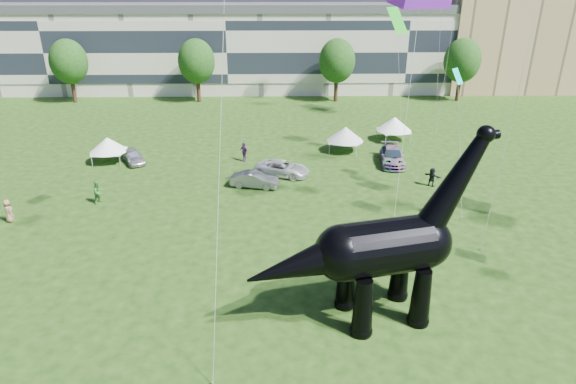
{
  "coord_description": "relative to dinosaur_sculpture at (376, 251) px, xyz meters",
  "views": [
    {
      "loc": [
        -0.39,
        -17.14,
        15.92
      ],
      "look_at": [
        0.11,
        8.0,
        5.0
      ],
      "focal_mm": 30.0,
      "sensor_mm": 36.0,
      "label": 1
    }
  ],
  "objects": [
    {
      "name": "gazebo_left",
      "position": [
        -21.11,
        24.05,
        -2.14
      ],
      "size": [
        3.65,
        3.65,
        2.46
      ],
      "rotation": [
        0.0,
        0.0,
        0.03
      ],
      "color": "white",
      "rests_on": "ground"
    },
    {
      "name": "tree_far_left",
      "position": [
        -34.32,
        49.79,
        2.42
      ],
      "size": [
        5.2,
        5.2,
        9.44
      ],
      "color": "#382314",
      "rests_on": "ground"
    },
    {
      "name": "car_white",
      "position": [
        -4.4,
        20.1,
        -3.19
      ],
      "size": [
        5.36,
        3.8,
        1.36
      ],
      "primitive_type": "imported",
      "rotation": [
        0.0,
        0.0,
        1.22
      ],
      "color": "silver",
      "rests_on": "ground"
    },
    {
      "name": "tree_far_right",
      "position": [
        21.68,
        49.79,
        2.42
      ],
      "size": [
        5.2,
        5.2,
        9.44
      ],
      "color": "#382314",
      "rests_on": "ground"
    },
    {
      "name": "terrace_row",
      "position": [
        -12.32,
        58.79,
        2.13
      ],
      "size": [
        78.0,
        11.0,
        12.0
      ],
      "primitive_type": "cube",
      "color": "beige",
      "rests_on": "ground"
    },
    {
      "name": "apartment_block",
      "position": [
        35.68,
        61.79,
        7.13
      ],
      "size": [
        28.0,
        18.0,
        22.0
      ],
      "primitive_type": "cube",
      "color": "tan",
      "rests_on": "ground"
    },
    {
      "name": "dinosaur_sculpture",
      "position": [
        0.0,
        0.0,
        0.0
      ],
      "size": [
        12.55,
        4.86,
        10.25
      ],
      "rotation": [
        0.0,
        0.0,
        0.24
      ],
      "color": "black",
      "rests_on": "ground"
    },
    {
      "name": "tree_mid_right",
      "position": [
        3.68,
        49.79,
        2.42
      ],
      "size": [
        5.2,
        5.2,
        9.44
      ],
      "color": "#382314",
      "rests_on": "ground"
    },
    {
      "name": "car_dark",
      "position": [
        6.14,
        22.97,
        -3.1
      ],
      "size": [
        2.77,
        5.5,
        1.53
      ],
      "primitive_type": "imported",
      "rotation": [
        0.0,
        0.0,
        -0.12
      ],
      "color": "#595960",
      "rests_on": "ground"
    },
    {
      "name": "ground",
      "position": [
        -4.32,
        -3.21,
        -3.87
      ],
      "size": [
        220.0,
        220.0,
        0.0
      ],
      "primitive_type": "plane",
      "color": "#16330C",
      "rests_on": "ground"
    },
    {
      "name": "car_silver",
      "position": [
        -18.77,
        23.76,
        -3.21
      ],
      "size": [
        3.31,
        4.16,
        1.33
      ],
      "primitive_type": "imported",
      "rotation": [
        0.0,
        0.0,
        0.52
      ],
      "color": "silver",
      "rests_on": "ground"
    },
    {
      "name": "car_grey",
      "position": [
        -6.79,
        17.43,
        -3.21
      ],
      "size": [
        4.24,
        2.21,
        1.33
      ],
      "primitive_type": "imported",
      "rotation": [
        0.0,
        0.0,
        1.36
      ],
      "color": "slate",
      "rests_on": "ground"
    },
    {
      "name": "gazebo_near",
      "position": [
        2.07,
        26.79,
        -2.04
      ],
      "size": [
        4.58,
        4.58,
        2.6
      ],
      "rotation": [
        0.0,
        0.0,
        -0.27
      ],
      "color": "silver",
      "rests_on": "ground"
    },
    {
      "name": "gazebo_far",
      "position": [
        7.9,
        30.41,
        -2.02
      ],
      "size": [
        4.31,
        4.31,
        2.64
      ],
      "rotation": [
        0.0,
        0.0,
        0.15
      ],
      "color": "white",
      "rests_on": "ground"
    },
    {
      "name": "tree_mid_left",
      "position": [
        -16.32,
        49.79,
        2.42
      ],
      "size": [
        5.2,
        5.2,
        9.44
      ],
      "color": "#382314",
      "rests_on": "ground"
    },
    {
      "name": "visitors",
      "position": [
        -9.43,
        12.18,
        -3.01
      ],
      "size": [
        43.03,
        34.35,
        1.9
      ],
      "color": "#9F902B",
      "rests_on": "ground"
    }
  ]
}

